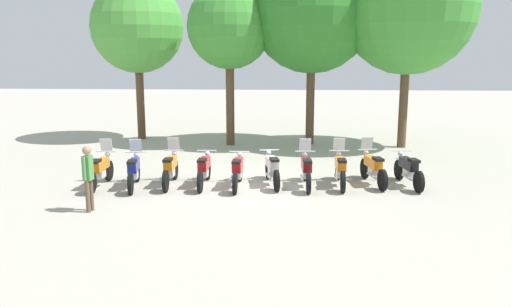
# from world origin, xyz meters

# --- Properties ---
(ground_plane) EXTENTS (80.00, 80.00, 0.00)m
(ground_plane) POSITION_xyz_m (0.00, 0.00, 0.00)
(ground_plane) COLOR #ADA899
(motorcycle_0) EXTENTS (0.62, 2.19, 1.37)m
(motorcycle_0) POSITION_xyz_m (-4.63, -0.33, 0.52)
(motorcycle_0) COLOR black
(motorcycle_0) RESTS_ON ground_plane
(motorcycle_1) EXTENTS (0.62, 2.18, 1.37)m
(motorcycle_1) POSITION_xyz_m (-3.61, -0.35, 0.52)
(motorcycle_1) COLOR black
(motorcycle_1) RESTS_ON ground_plane
(motorcycle_2) EXTENTS (0.62, 2.19, 1.37)m
(motorcycle_2) POSITION_xyz_m (-2.57, -0.02, 0.52)
(motorcycle_2) COLOR black
(motorcycle_2) RESTS_ON ground_plane
(motorcycle_3) EXTENTS (0.62, 2.19, 0.99)m
(motorcycle_3) POSITION_xyz_m (-1.54, -0.03, 0.50)
(motorcycle_3) COLOR black
(motorcycle_3) RESTS_ON ground_plane
(motorcycle_4) EXTENTS (0.62, 2.19, 0.99)m
(motorcycle_4) POSITION_xyz_m (-0.52, -0.15, 0.50)
(motorcycle_4) COLOR black
(motorcycle_4) RESTS_ON ground_plane
(motorcycle_5) EXTENTS (0.67, 2.17, 0.99)m
(motorcycle_5) POSITION_xyz_m (0.51, 0.18, 0.50)
(motorcycle_5) COLOR black
(motorcycle_5) RESTS_ON ground_plane
(motorcycle_6) EXTENTS (0.62, 2.19, 1.37)m
(motorcycle_6) POSITION_xyz_m (1.54, 0.02, 0.52)
(motorcycle_6) COLOR black
(motorcycle_6) RESTS_ON ground_plane
(motorcycle_7) EXTENTS (0.62, 2.19, 1.37)m
(motorcycle_7) POSITION_xyz_m (2.57, 0.18, 0.52)
(motorcycle_7) COLOR black
(motorcycle_7) RESTS_ON ground_plane
(motorcycle_8) EXTENTS (0.67, 2.17, 1.37)m
(motorcycle_8) POSITION_xyz_m (3.59, 0.44, 0.52)
(motorcycle_8) COLOR black
(motorcycle_8) RESTS_ON ground_plane
(motorcycle_9) EXTENTS (0.62, 2.18, 0.99)m
(motorcycle_9) POSITION_xyz_m (4.62, 0.28, 0.50)
(motorcycle_9) COLOR black
(motorcycle_9) RESTS_ON ground_plane
(person_0) EXTENTS (0.26, 0.41, 1.69)m
(person_0) POSITION_xyz_m (-4.05, -2.77, 0.99)
(person_0) COLOR brown
(person_0) RESTS_ON ground_plane
(tree_0) EXTENTS (4.14, 4.14, 7.16)m
(tree_0) POSITION_xyz_m (-5.75, 8.31, 5.07)
(tree_0) COLOR brown
(tree_0) RESTS_ON ground_plane
(tree_1) EXTENTS (3.57, 3.57, 6.82)m
(tree_1) POSITION_xyz_m (-1.47, 7.01, 5.00)
(tree_1) COLOR brown
(tree_1) RESTS_ON ground_plane
(tree_2) EXTENTS (5.23, 5.23, 8.29)m
(tree_2) POSITION_xyz_m (1.98, 7.37, 5.66)
(tree_2) COLOR brown
(tree_2) RESTS_ON ground_plane
(tree_3) EXTENTS (5.49, 5.49, 8.52)m
(tree_3) POSITION_xyz_m (5.85, 6.79, 5.77)
(tree_3) COLOR brown
(tree_3) RESTS_ON ground_plane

